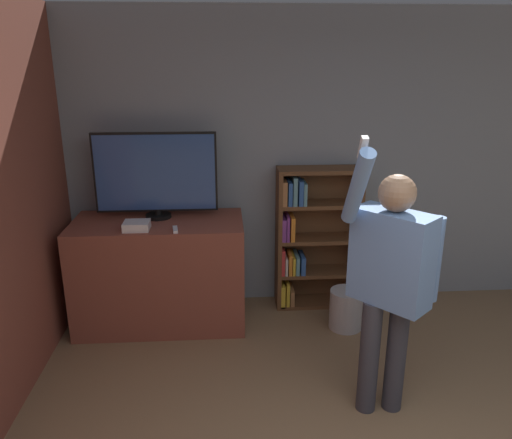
% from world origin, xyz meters
% --- Properties ---
extents(wall_back, '(6.66, 0.06, 2.70)m').
position_xyz_m(wall_back, '(0.00, 3.17, 1.35)').
color(wall_back, gray).
rests_on(wall_back, ground_plane).
extents(tv_ledge, '(1.45, 0.70, 0.95)m').
position_xyz_m(tv_ledge, '(-1.50, 2.74, 0.47)').
color(tv_ledge, brown).
rests_on(tv_ledge, ground_plane).
extents(television, '(1.03, 0.22, 0.74)m').
position_xyz_m(television, '(-1.50, 2.84, 1.33)').
color(television, black).
rests_on(television, tv_ledge).
extents(game_console, '(0.21, 0.17, 0.07)m').
position_xyz_m(game_console, '(-1.63, 2.53, 0.98)').
color(game_console, white).
rests_on(game_console, tv_ledge).
extents(remote_loose, '(0.05, 0.14, 0.02)m').
position_xyz_m(remote_loose, '(-1.32, 2.48, 0.96)').
color(remote_loose, white).
rests_on(remote_loose, tv_ledge).
extents(bookshelf, '(0.77, 0.28, 1.33)m').
position_xyz_m(bookshelf, '(-0.13, 2.99, 0.67)').
color(bookshelf, brown).
rests_on(bookshelf, ground_plane).
extents(person, '(0.63, 0.56, 1.87)m').
position_xyz_m(person, '(0.09, 1.45, 0.99)').
color(person, '#383842').
rests_on(person, ground_plane).
extents(waste_bin, '(0.29, 0.29, 0.35)m').
position_xyz_m(waste_bin, '(0.12, 2.52, 0.18)').
color(waste_bin, '#B7B7BC').
rests_on(waste_bin, ground_plane).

